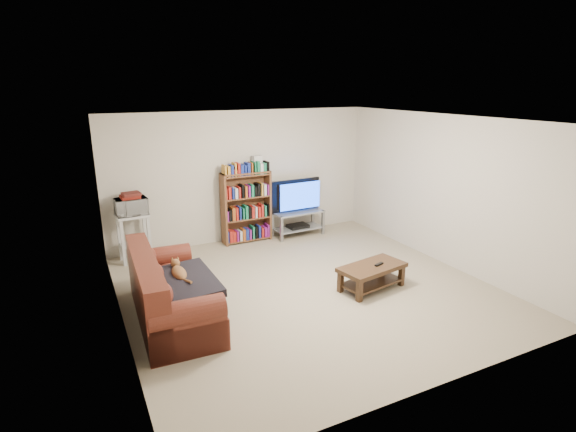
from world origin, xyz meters
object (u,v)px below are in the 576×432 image
coffee_table (372,273)px  tv_stand (298,219)px  bookshelf (246,206)px  sofa (167,297)px

coffee_table → tv_stand: (0.15, 2.58, 0.08)m
coffee_table → bookshelf: bookshelf is taller
coffee_table → sofa: bearing=161.3°
sofa → bookshelf: bearing=51.8°
coffee_table → tv_stand: tv_stand is taller
sofa → coffee_table: bearing=-6.3°
sofa → bookshelf: 3.04m
coffee_table → bookshelf: bearing=97.3°
tv_stand → bookshelf: size_ratio=0.76×
coffee_table → bookshelf: 2.88m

